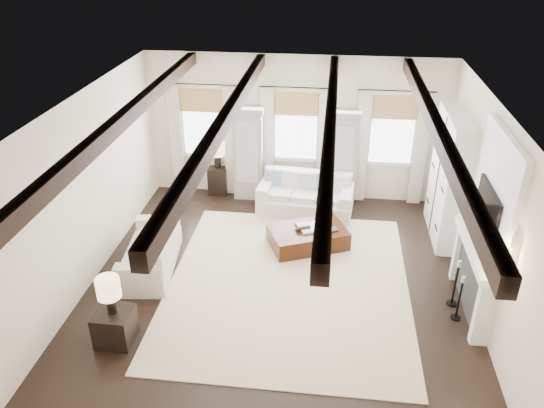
# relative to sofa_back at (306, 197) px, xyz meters

# --- Properties ---
(ground) EXTENTS (7.50, 7.50, 0.00)m
(ground) POSITION_rel_sofa_back_xyz_m (-0.30, -2.96, -0.35)
(ground) COLOR black
(ground) RESTS_ON ground
(room_shell) EXTENTS (6.54, 7.54, 3.22)m
(room_shell) POSITION_rel_sofa_back_xyz_m (0.45, -2.07, 1.54)
(room_shell) COLOR white
(room_shell) RESTS_ON ground
(area_rug) EXTENTS (4.11, 4.79, 0.02)m
(area_rug) POSITION_rel_sofa_back_xyz_m (-0.12, -2.67, -0.34)
(area_rug) COLOR beige
(area_rug) RESTS_ON ground
(sofa_back) EXTENTS (2.07, 1.09, 0.85)m
(sofa_back) POSITION_rel_sofa_back_xyz_m (0.00, 0.00, 0.00)
(sofa_back) COLOR silver
(sofa_back) RESTS_ON ground
(sofa_left) EXTENTS (1.05, 1.94, 0.80)m
(sofa_left) POSITION_rel_sofa_back_xyz_m (-2.60, -2.46, -0.02)
(sofa_left) COLOR silver
(sofa_left) RESTS_ON ground
(ottoman) EXTENTS (1.67, 1.39, 0.38)m
(ottoman) POSITION_rel_sofa_back_xyz_m (0.13, -1.39, -0.16)
(ottoman) COLOR black
(ottoman) RESTS_ON ground
(tray) EXTENTS (0.61, 0.55, 0.04)m
(tray) POSITION_rel_sofa_back_xyz_m (0.21, -1.35, 0.05)
(tray) COLOR white
(tray) RESTS_ON ottoman
(book_lower) EXTENTS (0.32, 0.29, 0.04)m
(book_lower) POSITION_rel_sofa_back_xyz_m (0.02, -1.39, 0.09)
(book_lower) COLOR #262628
(book_lower) RESTS_ON tray
(book_upper) EXTENTS (0.27, 0.24, 0.03)m
(book_upper) POSITION_rel_sofa_back_xyz_m (0.02, -1.39, 0.12)
(book_upper) COLOR beige
(book_upper) RESTS_ON book_lower
(book_loose) EXTENTS (0.29, 0.26, 0.03)m
(book_loose) POSITION_rel_sofa_back_xyz_m (0.56, -1.38, 0.04)
(book_loose) COLOR #262628
(book_loose) RESTS_ON ottoman
(side_table_front) EXTENTS (0.53, 0.53, 0.53)m
(side_table_front) POSITION_rel_sofa_back_xyz_m (-2.56, -4.37, -0.08)
(side_table_front) COLOR black
(side_table_front) RESTS_ON ground
(lamp_front) EXTENTS (0.35, 0.35, 0.60)m
(lamp_front) POSITION_rel_sofa_back_xyz_m (-2.56, -4.37, 0.59)
(lamp_front) COLOR black
(lamp_front) RESTS_ON side_table_front
(side_table_back) EXTENTS (0.42, 0.42, 0.63)m
(side_table_back) POSITION_rel_sofa_back_xyz_m (-2.06, 0.68, -0.03)
(side_table_back) COLOR black
(side_table_back) RESTS_ON ground
(lamp_back) EXTENTS (0.38, 0.38, 0.65)m
(lamp_back) POSITION_rel_sofa_back_xyz_m (-2.06, 0.68, 0.73)
(lamp_back) COLOR black
(lamp_back) RESTS_ON side_table_back
(candlestick_near) EXTENTS (0.16, 0.16, 0.81)m
(candlestick_near) POSITION_rel_sofa_back_xyz_m (2.60, -3.25, -0.01)
(candlestick_near) COLOR black
(candlestick_near) RESTS_ON ground
(candlestick_far) EXTENTS (0.17, 0.17, 0.85)m
(candlestick_far) POSITION_rel_sofa_back_xyz_m (2.60, -2.89, 0.01)
(candlestick_far) COLOR black
(candlestick_far) RESTS_ON ground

